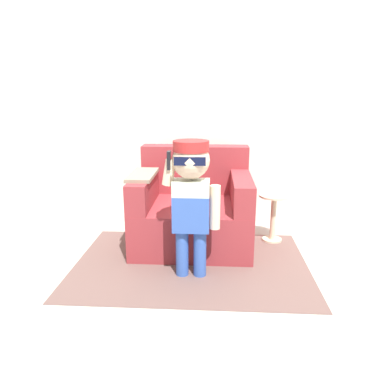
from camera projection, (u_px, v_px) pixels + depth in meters
name	position (u px, v px, depth m)	size (l,w,h in m)	color
ground_plane	(214.00, 248.00, 3.38)	(10.00, 10.00, 0.00)	#ADA89E
wall_back	(217.00, 99.00, 3.78)	(10.00, 0.05, 2.60)	silver
armchair	(193.00, 209.00, 3.47)	(1.05, 0.95, 0.86)	maroon
person_child	(191.00, 188.00, 2.71)	(0.43, 0.32, 1.04)	#3356AD
side_table	(273.00, 213.00, 3.49)	(0.28, 0.28, 0.45)	beige
rug	(191.00, 263.00, 3.08)	(1.89, 1.35, 0.01)	brown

